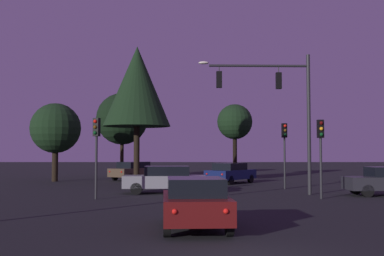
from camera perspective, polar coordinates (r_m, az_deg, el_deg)
ground_plane at (r=34.30m, az=1.46°, el=-6.78°), size 168.00×168.00×0.00m
traffic_signal_mast_arm at (r=26.32m, az=10.22°, el=3.42°), size 6.11×0.47×7.64m
traffic_light_corner_left at (r=23.75m, az=-11.62°, el=-1.57°), size 0.36×0.39×3.97m
traffic_light_corner_right at (r=24.30m, az=15.00°, el=-1.68°), size 0.32×0.36×3.90m
traffic_light_median at (r=30.40m, az=10.85°, el=-1.69°), size 0.34×0.38×4.12m
car_nearside_lane at (r=14.27m, az=0.18°, el=-8.88°), size 2.13×4.19×1.52m
car_crossing_left at (r=26.73m, az=-3.47°, el=-6.14°), size 4.71×2.00×1.52m
car_far_lane at (r=35.46m, az=4.47°, el=-5.36°), size 4.12×4.64×1.52m
car_parked_lot at (r=40.02m, az=-7.12°, el=-5.08°), size 4.10×4.82×1.52m
tree_behind_sign at (r=39.30m, az=-16.26°, el=-0.05°), size 3.98×3.98×6.23m
tree_left_far at (r=46.11m, az=-8.58°, el=1.08°), size 4.96×4.96×8.02m
tree_center_horizon at (r=46.02m, az=4.96°, el=0.69°), size 3.40×3.40×6.97m
tree_right_cluster at (r=34.24m, az=-6.81°, el=4.97°), size 4.80×4.80×9.90m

